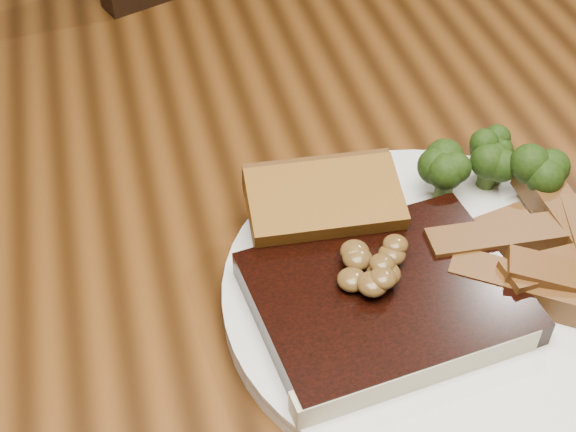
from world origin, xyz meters
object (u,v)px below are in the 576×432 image
at_px(steak, 385,300).
at_px(garlic_bread, 323,224).
at_px(chair_far, 235,100).
at_px(plate, 432,295).
at_px(potato_wedges, 548,263).
at_px(dining_table, 277,333).

bearing_deg(steak, garlic_bread, 97.40).
relative_size(steak, garlic_bread, 1.57).
distance_m(chair_far, garlic_bread, 0.62).
bearing_deg(plate, garlic_bread, 130.42).
bearing_deg(potato_wedges, steak, -178.55).
height_order(dining_table, chair_far, chair_far).
bearing_deg(chair_far, potato_wedges, 77.87).
relative_size(plate, garlic_bread, 2.70).
distance_m(chair_far, potato_wedges, 0.69).
xyz_separation_m(dining_table, steak, (0.05, -0.08, 0.12)).
height_order(dining_table, potato_wedges, potato_wedges).
bearing_deg(plate, dining_table, 142.05).
relative_size(chair_far, plate, 3.23).
xyz_separation_m(chair_far, garlic_bread, (-0.04, -0.54, 0.29)).
bearing_deg(potato_wedges, garlic_bread, 151.30).
bearing_deg(dining_table, plate, -37.95).
bearing_deg(dining_table, potato_wedges, -24.72).
bearing_deg(dining_table, garlic_bread, -6.46).
distance_m(chair_far, plate, 0.67).
relative_size(dining_table, chair_far, 1.80).
distance_m(steak, garlic_bread, 0.08).
bearing_deg(steak, potato_wedges, -5.06).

